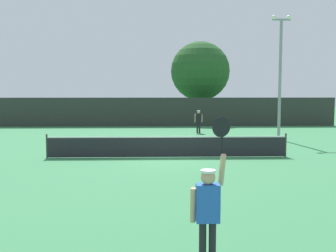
% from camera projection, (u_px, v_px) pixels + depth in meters
% --- Properties ---
extents(ground_plane, '(120.00, 120.00, 0.00)m').
position_uv_depth(ground_plane, '(167.00, 157.00, 17.70)').
color(ground_plane, '#387F4C').
extents(tennis_net, '(10.85, 0.08, 1.07)m').
position_uv_depth(tennis_net, '(167.00, 146.00, 17.65)').
color(tennis_net, '#232328').
rests_on(tennis_net, ground).
extents(perimeter_fence, '(30.20, 0.12, 2.47)m').
position_uv_depth(perimeter_fence, '(162.00, 112.00, 33.78)').
color(perimeter_fence, '#2D332D').
rests_on(perimeter_fence, ground).
extents(player_serving, '(0.68, 0.40, 2.54)m').
position_uv_depth(player_serving, '(208.00, 204.00, 6.35)').
color(player_serving, blue).
rests_on(player_serving, ground).
extents(player_receiving, '(0.57, 0.24, 1.63)m').
position_uv_depth(player_receiving, '(198.00, 119.00, 28.04)').
color(player_receiving, black).
rests_on(player_receiving, ground).
extents(tennis_ball, '(0.07, 0.07, 0.07)m').
position_uv_depth(tennis_ball, '(211.00, 153.00, 18.85)').
color(tennis_ball, '#CCE033').
rests_on(tennis_ball, ground).
extents(light_pole, '(1.18, 0.28, 7.59)m').
position_uv_depth(light_pole, '(280.00, 69.00, 23.98)').
color(light_pole, gray).
rests_on(light_pole, ground).
extents(large_tree, '(5.71, 5.71, 7.83)m').
position_uv_depth(large_tree, '(200.00, 71.00, 38.11)').
color(large_tree, brown).
rests_on(large_tree, ground).
extents(parked_car_near, '(2.19, 4.32, 1.69)m').
position_uv_depth(parked_car_near, '(228.00, 113.00, 40.59)').
color(parked_car_near, white).
rests_on(parked_car_near, ground).
extents(parked_car_mid, '(2.38, 4.39, 1.69)m').
position_uv_depth(parked_car_mid, '(261.00, 114.00, 39.48)').
color(parked_car_mid, white).
rests_on(parked_car_mid, ground).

